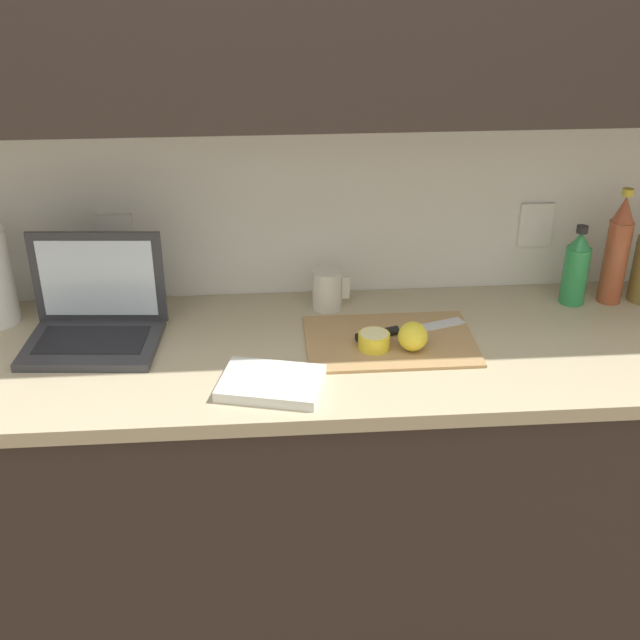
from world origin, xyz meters
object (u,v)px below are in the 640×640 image
knife (392,332)px  bottle_oil_tall (617,251)px  bottle_green_soda (576,268)px  lemon_half_cut (374,340)px  laptop (95,317)px  cutting_board (390,341)px  lemon_whole_beside (413,336)px  measuring_cup (328,290)px

knife → bottle_oil_tall: 0.65m
bottle_green_soda → lemon_half_cut: bearing=-158.5°
laptop → cutting_board: 0.72m
lemon_whole_beside → bottle_green_soda: (0.47, 0.24, 0.05)m
cutting_board → knife: 0.03m
laptop → bottle_green_soda: laptop is taller
cutting_board → lemon_half_cut: bearing=-139.7°
lemon_half_cut → measuring_cup: measuring_cup is taller
lemon_half_cut → lemon_whole_beside: lemon_whole_beside is taller
cutting_board → bottle_green_soda: bottle_green_soda is taller
knife → lemon_whole_beside: bearing=-81.9°
lemon_half_cut → laptop: bearing=170.4°
cutting_board → lemon_half_cut: lemon_half_cut is taller
lemon_half_cut → bottle_green_soda: bearing=21.5°
laptop → knife: size_ratio=1.16×
lemon_whole_beside → measuring_cup: size_ratio=0.67×
laptop → bottle_oil_tall: size_ratio=1.07×
bottle_green_soda → measuring_cup: (-0.65, 0.01, -0.05)m
laptop → lemon_whole_beside: size_ratio=4.74×
lemon_whole_beside → bottle_oil_tall: bottle_oil_tall is taller
laptop → bottle_green_soda: 1.24m
knife → bottle_oil_tall: (0.61, 0.16, 0.13)m
knife → lemon_whole_beside: size_ratio=4.08×
laptop → lemon_half_cut: laptop is taller
bottle_oil_tall → bottle_green_soda: bearing=-180.0°
lemon_half_cut → bottle_oil_tall: 0.71m
laptop → measuring_cup: (0.58, 0.12, -0.01)m
laptop → knife: bearing=0.3°
cutting_board → measuring_cup: measuring_cup is taller
knife → measuring_cup: measuring_cup is taller
bottle_green_soda → cutting_board: bearing=-160.5°
knife → lemon_half_cut: (-0.05, -0.06, 0.01)m
laptop → measuring_cup: 0.59m
bottle_green_soda → bottle_oil_tall: 0.11m
laptop → cutting_board: laptop is taller
cutting_board → bottle_green_soda: (0.52, 0.18, 0.09)m
knife → lemon_half_cut: size_ratio=3.81×
bottle_green_soda → measuring_cup: bearing=178.7°
lemon_half_cut → lemon_whole_beside: 0.09m
bottle_oil_tall → lemon_half_cut: bearing=-161.6°
lemon_half_cut → bottle_green_soda: 0.61m
cutting_board → bottle_oil_tall: (0.62, 0.18, 0.14)m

